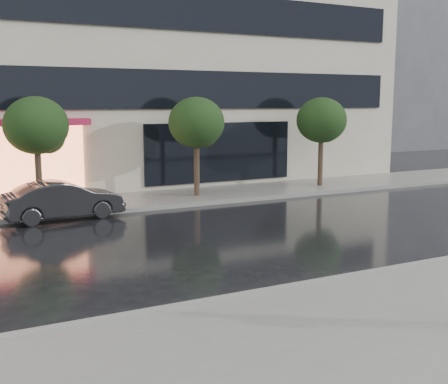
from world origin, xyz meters
TOP-DOWN VIEW (x-y plane):
  - ground at (0.00, 0.00)m, footprint 120.00×120.00m
  - sidewalk_near at (0.00, -3.25)m, footprint 60.00×4.50m
  - sidewalk_far at (0.00, 10.25)m, footprint 60.00×3.50m
  - curb_near at (0.00, -1.00)m, footprint 60.00×0.25m
  - curb_far at (0.00, 8.50)m, footprint 60.00×0.25m
  - bg_building_right at (26.00, 28.00)m, footprint 12.00×12.00m
  - tree_mid_west at (-2.94, 10.03)m, footprint 2.20×2.20m
  - tree_mid_east at (3.06, 10.03)m, footprint 2.20×2.20m
  - tree_far_east at (9.06, 10.03)m, footprint 2.20×2.20m
  - parked_car at (-2.55, 8.30)m, footprint 3.97×1.74m

SIDE VIEW (x-z plane):
  - ground at x=0.00m, z-range 0.00..0.00m
  - sidewalk_near at x=0.00m, z-range 0.00..0.12m
  - sidewalk_far at x=0.00m, z-range 0.00..0.12m
  - curb_near at x=0.00m, z-range 0.00..0.14m
  - curb_far at x=0.00m, z-range 0.00..0.14m
  - parked_car at x=-2.55m, z-range 0.00..1.27m
  - tree_mid_west at x=-2.94m, z-range 0.93..4.92m
  - tree_mid_east at x=3.06m, z-range 0.93..4.92m
  - tree_far_east at x=9.06m, z-range 0.93..4.92m
  - bg_building_right at x=26.00m, z-range 0.00..16.00m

